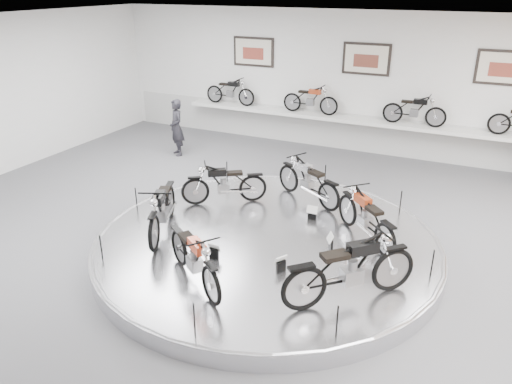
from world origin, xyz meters
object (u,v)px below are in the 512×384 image
at_px(bike_d, 162,208).
at_px(visitor, 177,128).
at_px(bike_a, 366,216).
at_px(bike_e, 194,257).
at_px(bike_b, 308,180).
at_px(display_platform, 267,244).
at_px(bike_c, 224,183).
at_px(shelf, 359,121).
at_px(bike_f, 351,268).

bearing_deg(bike_d, visitor, -171.89).
distance_m(bike_a, bike_e, 3.29).
relative_size(bike_b, bike_e, 1.01).
xyz_separation_m(bike_a, visitor, (-6.36, 3.35, 0.04)).
bearing_deg(display_platform, bike_c, 144.80).
relative_size(shelf, bike_d, 6.40).
distance_m(shelf, bike_f, 7.90).
bearing_deg(bike_f, bike_c, 100.57).
height_order(display_platform, visitor, visitor).
relative_size(shelf, visitor, 6.74).
xyz_separation_m(bike_d, bike_f, (3.78, -0.60, 0.04)).
height_order(bike_b, bike_d, bike_d).
relative_size(display_platform, bike_b, 3.95).
height_order(bike_d, bike_e, bike_d).
xyz_separation_m(bike_a, bike_d, (-3.52, -1.36, 0.03)).
distance_m(bike_b, bike_e, 3.82).
xyz_separation_m(bike_a, bike_f, (0.26, -1.97, 0.07)).
height_order(bike_a, bike_f, bike_f).
height_order(bike_e, bike_f, bike_f).
height_order(shelf, bike_d, bike_d).
bearing_deg(bike_d, shelf, 142.24).
height_order(bike_c, bike_e, bike_e).
bearing_deg(bike_d, bike_a, 88.19).
xyz_separation_m(bike_c, bike_d, (-0.39, -1.70, 0.05)).
bearing_deg(visitor, bike_c, -4.92).
bearing_deg(bike_f, bike_b, 74.47).
relative_size(bike_a, bike_c, 1.04).
height_order(bike_b, bike_f, bike_f).
xyz_separation_m(shelf, bike_c, (-1.47, -5.36, -0.24)).
distance_m(bike_c, bike_d, 1.74).
height_order(bike_a, bike_b, same).
bearing_deg(shelf, bike_f, -75.95).
xyz_separation_m(shelf, bike_b, (0.10, -4.47, -0.22)).
distance_m(bike_e, bike_f, 2.40).
distance_m(display_platform, bike_b, 2.03).
height_order(shelf, bike_a, bike_a).
relative_size(bike_c, bike_d, 0.90).
relative_size(bike_e, bike_f, 0.86).
bearing_deg(visitor, bike_a, 10.33).
bearing_deg(display_platform, visitor, 139.22).
relative_size(bike_c, visitor, 0.95).
xyz_separation_m(bike_f, visitor, (-6.62, 5.32, -0.03)).
distance_m(shelf, bike_c, 5.56).
bearing_deg(visitor, bike_d, -20.78).
distance_m(display_platform, visitor, 6.25).
xyz_separation_m(shelf, bike_a, (1.66, -5.70, -0.22)).
relative_size(display_platform, bike_e, 3.99).
height_order(display_platform, bike_f, bike_f).
bearing_deg(bike_c, bike_e, 75.80).
bearing_deg(bike_a, bike_e, 95.57).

